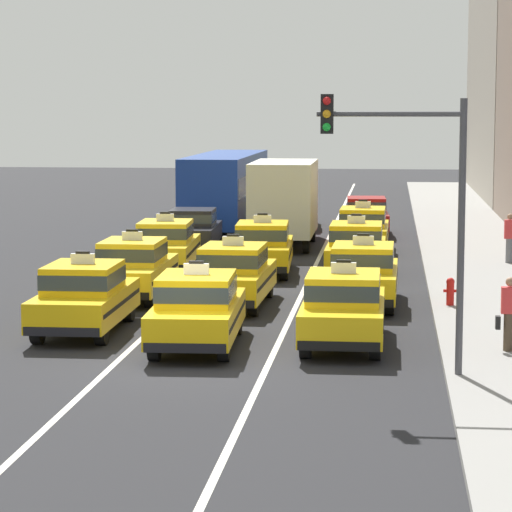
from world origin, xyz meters
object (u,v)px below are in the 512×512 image
Objects in this scene: sedan_left_sixth at (248,194)px; pedestrian_mid_block at (510,238)px; traffic_light_pole at (412,186)px; taxi_center_third at (263,247)px; taxi_left_nearest at (84,296)px; taxi_left_second at (133,268)px; bus_left_fifth at (226,186)px; taxi_right_nearest at (343,307)px; sedan_right_fifth at (366,215)px; taxi_right_second at (363,273)px; pedestrian_near_crosswalk at (509,314)px; taxi_right_third at (356,247)px; taxi_center_nearest at (197,309)px; box_truck_center_fourth at (285,200)px; taxi_right_fourth at (363,229)px; taxi_left_third at (166,245)px; taxi_center_second at (234,274)px; fire_hydrant at (450,290)px; sedan_left_fourth at (193,229)px; taxi_center_fifth at (295,208)px.

pedestrian_mid_block is (11.24, -21.27, 0.12)m from sedan_left_sixth.
taxi_center_third is at bearing 106.51° from traffic_light_pole.
traffic_light_pole is (7.58, -4.35, 2.94)m from taxi_left_nearest.
traffic_light_pole reaches higher than taxi_left_second.
bus_left_fifth is at bearing 90.46° from taxi_left_second.
taxi_right_nearest reaches higher than sedan_right_fifth.
pedestrian_near_crosswalk is at bearing -63.73° from taxi_right_second.
taxi_right_third is at bearing -154.40° from pedestrian_mid_block.
pedestrian_near_crosswalk is (3.61, -12.61, 0.06)m from taxi_right_third.
taxi_right_second is (3.54, 6.21, 0.00)m from taxi_center_nearest.
sedan_right_fifth is (-0.29, 18.21, -0.03)m from taxi_right_second.
box_truck_center_fourth is (3.18, 18.63, 0.90)m from taxi_left_nearest.
taxi_right_fourth is at bearing 62.00° from taxi_left_second.
taxi_left_third reaches higher than pedestrian_near_crosswalk.
taxi_center_second is 5.76m from fire_hydrant.
taxi_left_third is 13.28m from taxi_right_nearest.
sedan_left_fourth is 11.66m from pedestrian_mid_block.
traffic_light_pole is at bearing -83.03° from taxi_right_second.
taxi_center_third reaches higher than sedan_left_fourth.
taxi_left_second and taxi_right_fourth have the same top height.
sedan_left_sixth is at bearing 90.13° from taxi_left_third.
taxi_left_nearest is at bearing -119.71° from taxi_right_third.
taxi_right_fourth is at bearing 79.85° from taxi_center_nearest.
taxi_right_nearest reaches higher than sedan_left_sixth.
taxi_center_third is 6.82m from taxi_right_second.
taxi_center_second is 2.89× the size of pedestrian_near_crosswalk.
taxi_center_second reaches higher than sedan_right_fifth.
taxi_right_nearest is at bearing -93.11° from taxi_right_second.
taxi_center_second is (3.06, -6.59, 0.00)m from taxi_left_third.
pedestrian_near_crosswalk is at bearing -74.03° from taxi_right_third.
taxi_left_second is at bearing 134.75° from taxi_right_nearest.
taxi_left_nearest is 0.66× the size of box_truck_center_fourth.
bus_left_fifth reaches higher than sedan_left_sixth.
taxi_center_fifth and taxi_right_second have the same top height.
sedan_left_fourth is 22.29m from traffic_light_pole.
taxi_right_third is at bearing 93.38° from taxi_right_second.
taxi_left_second is 0.41× the size of bus_left_fifth.
taxi_center_fifth is 6.35× the size of fire_hydrant.
bus_left_fifth is 16.96m from pedestrian_mid_block.
bus_left_fifth is 6.82× the size of pedestrian_mid_block.
taxi_left_nearest is at bearing -155.09° from fire_hydrant.
taxi_right_second is at bearing 116.27° from pedestrian_near_crosswalk.
taxi_left_third is at bearing -89.81° from bus_left_fifth.
pedestrian_near_crosswalk is at bearing -3.17° from taxi_center_nearest.
traffic_light_pole reaches higher than sedan_left_fourth.
taxi_right_third is at bearing -42.56° from sedan_left_fourth.
taxi_left_second is (0.09, 5.17, 0.00)m from taxi_left_nearest.
taxi_center_third is at bearing -2.39° from taxi_left_third.
taxi_center_nearest is 0.83× the size of traffic_light_pole.
taxi_left_second is 0.66× the size of box_truck_center_fourth.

